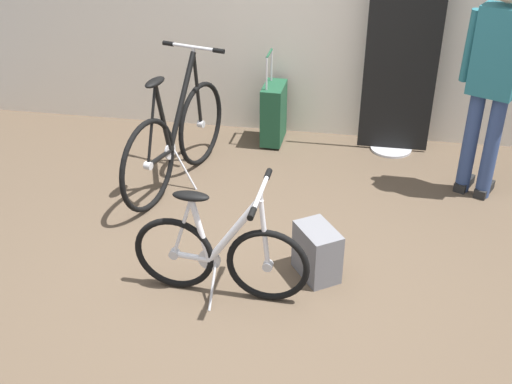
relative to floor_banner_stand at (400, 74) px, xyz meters
name	(u,v)px	position (x,y,z in m)	size (l,w,h in m)	color
ground_plane	(265,294)	(-0.78, -2.15, -0.70)	(6.49, 6.49, 0.00)	brown
floor_banner_stand	(400,74)	(0.00, 0.00, 0.00)	(0.60, 0.36, 1.58)	#B7B7BC
folding_bike_foreground	(220,253)	(-1.05, -2.19, -0.40)	(1.08, 0.53, 0.77)	black
display_bike_left	(176,139)	(-1.69, -0.90, -0.31)	(0.55, 1.47, 1.04)	black
visitor_near_wall	(495,74)	(0.62, -0.65, 0.27)	(0.48, 0.37, 1.69)	navy
rolling_suitcase	(274,113)	(-1.05, -0.02, -0.42)	(0.19, 0.37, 0.83)	#19472D
backpack_on_floor	(318,252)	(-0.49, -1.90, -0.53)	(0.34, 0.37, 0.34)	slate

